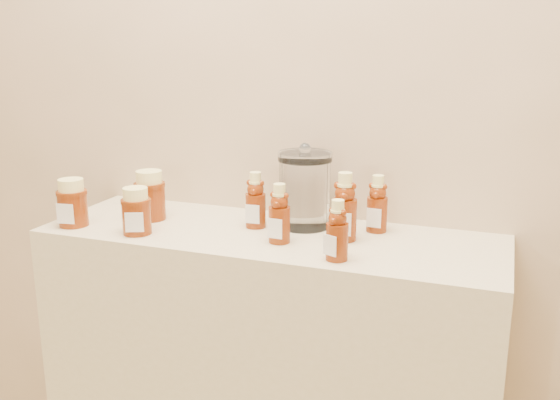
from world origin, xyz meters
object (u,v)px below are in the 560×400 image
at_px(display_table, 270,387).
at_px(bear_bottle_front_left, 279,210).
at_px(honey_jar_left, 72,203).
at_px(glass_canister, 305,187).
at_px(bear_bottle_back_left, 256,196).

relative_size(display_table, bear_bottle_front_left, 7.13).
distance_m(bear_bottle_front_left, honey_jar_left, 0.57).
xyz_separation_m(bear_bottle_front_left, honey_jar_left, (-0.57, -0.06, -0.02)).
relative_size(display_table, glass_canister, 5.44).
height_order(bear_bottle_front_left, glass_canister, glass_canister).
height_order(display_table, glass_canister, glass_canister).
distance_m(display_table, honey_jar_left, 0.74).
relative_size(honey_jar_left, glass_canister, 0.58).
height_order(bear_bottle_back_left, glass_canister, glass_canister).
xyz_separation_m(display_table, bear_bottle_back_left, (-0.05, 0.04, 0.53)).
bearing_deg(glass_canister, bear_bottle_back_left, -157.38).
height_order(honey_jar_left, glass_canister, glass_canister).
distance_m(bear_bottle_back_left, honey_jar_left, 0.49).
bearing_deg(glass_canister, honey_jar_left, -160.56).
xyz_separation_m(bear_bottle_front_left, glass_canister, (0.02, 0.15, 0.03)).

